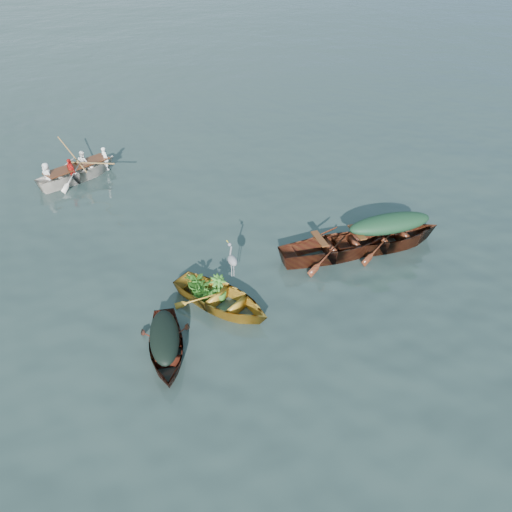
{
  "coord_description": "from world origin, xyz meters",
  "views": [
    {
      "loc": [
        -5.05,
        -8.11,
        8.23
      ],
      "look_at": [
        -0.57,
        2.11,
        0.5
      ],
      "focal_mm": 35.0,
      "sensor_mm": 36.0,
      "label": 1
    }
  ],
  "objects": [
    {
      "name": "dark_tarp_cover",
      "position": [
        -3.69,
        0.04,
        0.58
      ],
      "size": [
        1.03,
        1.85,
        0.4
      ],
      "primitive_type": "ellipsoid",
      "rotation": [
        0.0,
        0.0,
        -0.23
      ],
      "color": "black",
      "rests_on": "dark_covered_boat"
    },
    {
      "name": "heron",
      "position": [
        -1.53,
        1.38,
        0.93
      ],
      "size": [
        0.45,
        0.49,
        0.92
      ],
      "primitive_type": null,
      "rotation": [
        0.0,
        0.0,
        0.54
      ],
      "color": "gray",
      "rests_on": "yellow_dinghy"
    },
    {
      "name": "dinghy_weeds",
      "position": [
        -2.24,
        1.54,
        0.77
      ],
      "size": [
        1.06,
        1.13,
        0.6
      ],
      "primitive_type": "imported",
      "rotation": [
        0.0,
        0.0,
        0.54
      ],
      "color": "#35671B",
      "rests_on": "yellow_dinghy"
    },
    {
      "name": "oars",
      "position": [
        -4.28,
        10.03,
        0.56
      ],
      "size": [
        1.61,
        2.62,
        0.06
      ],
      "primitive_type": null,
      "rotation": [
        0.0,
        0.0,
        1.99
      ],
      "color": "olive",
      "rests_on": "rowed_boat"
    },
    {
      "name": "green_tarp_cover",
      "position": [
        3.46,
        1.66,
        0.81
      ],
      "size": [
        2.64,
        1.07,
        0.52
      ],
      "primitive_type": "ellipsoid",
      "rotation": [
        0.0,
        0.0,
        1.46
      ],
      "color": "#16361E",
      "rests_on": "green_tarp_boat"
    },
    {
      "name": "thwart_benches",
      "position": [
        1.85,
        1.84,
        0.59
      ],
      "size": [
        2.47,
        1.14,
        0.04
      ],
      "primitive_type": null,
      "rotation": [
        0.0,
        0.0,
        1.46
      ],
      "color": "#522B13",
      "rests_on": "open_wooden_boat"
    },
    {
      "name": "rowed_boat",
      "position": [
        -4.28,
        10.03,
        0.0
      ],
      "size": [
        4.56,
        3.01,
        1.06
      ],
      "primitive_type": "imported",
      "rotation": [
        0.0,
        0.0,
        1.99
      ],
      "color": "white",
      "rests_on": "ground"
    },
    {
      "name": "yellow_dinghy",
      "position": [
        -1.98,
        1.06,
        0.0
      ],
      "size": [
        3.05,
        3.72,
        0.95
      ],
      "primitive_type": "imported",
      "rotation": [
        0.0,
        0.0,
        0.54
      ],
      "color": "#B39222",
      "rests_on": "ground"
    },
    {
      "name": "open_wooden_boat",
      "position": [
        1.85,
        1.84,
        0.0
      ],
      "size": [
        4.91,
        1.99,
        1.14
      ],
      "primitive_type": "imported",
      "rotation": [
        0.0,
        0.0,
        1.46
      ],
      "color": "#502714",
      "rests_on": "ground"
    },
    {
      "name": "green_tarp_boat",
      "position": [
        3.46,
        1.66,
        0.0
      ],
      "size": [
        4.8,
        1.95,
        1.11
      ],
      "primitive_type": "imported",
      "rotation": [
        0.0,
        0.0,
        1.46
      ],
      "color": "#4A2711",
      "rests_on": "ground"
    },
    {
      "name": "rowers",
      "position": [
        -4.28,
        10.03,
        0.91
      ],
      "size": [
        3.3,
        2.35,
        0.76
      ],
      "primitive_type": "imported",
      "rotation": [
        0.0,
        0.0,
        1.99
      ],
      "color": "white",
      "rests_on": "rowed_boat"
    },
    {
      "name": "dark_covered_boat",
      "position": [
        -3.69,
        0.04,
        0.0
      ],
      "size": [
        1.87,
        3.37,
        0.76
      ],
      "primitive_type": "imported",
      "rotation": [
        0.0,
        0.0,
        -0.23
      ],
      "color": "#42190F",
      "rests_on": "ground"
    },
    {
      "name": "ground",
      "position": [
        0.0,
        0.0,
        0.0
      ],
      "size": [
        140.0,
        140.0,
        0.0
      ],
      "primitive_type": "plane",
      "color": "#2B3C39",
      "rests_on": "ground"
    }
  ]
}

